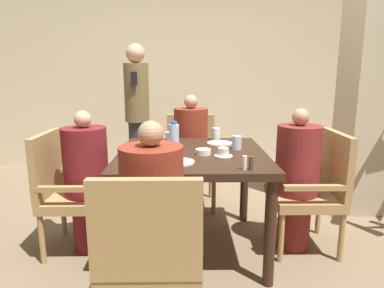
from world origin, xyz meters
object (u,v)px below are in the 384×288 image
Objects in this scene: diner_in_far_chair at (191,152)px; chair_near_corner at (150,252)px; diner_in_near_chair at (153,224)px; plate_main_left at (220,143)px; diner_in_right_chair at (297,178)px; glass_tall_mid at (216,134)px; teacup_with_saucer at (223,153)px; glass_tall_near at (170,138)px; diner_in_left_chair at (87,180)px; bowl_small at (203,152)px; chair_right_side at (315,187)px; water_bottle at (174,138)px; glass_tall_far at (237,143)px; plate_dessert_center at (179,162)px; chair_left_side at (68,188)px; chair_far_side at (191,157)px; standing_host at (137,112)px; plate_main_right at (135,154)px.

diner_in_far_chair reaches higher than chair_near_corner.
plate_main_left is at bearing 67.66° from diner_in_near_chair.
diner_in_right_chair is 10.28× the size of glass_tall_mid.
glass_tall_near reaches higher than teacup_with_saucer.
diner_in_left_chair is 9.67× the size of bowl_small.
diner_in_left_chair is 0.97m from diner_in_near_chair.
chair_right_side and chair_near_corner have the same top height.
diner_in_left_chair is 0.95× the size of diner_in_far_chair.
water_bottle reaches higher than glass_tall_far.
diner_in_left_chair is at bearing 156.82° from plate_dessert_center.
diner_in_far_chair is 10.72× the size of glass_tall_near.
teacup_with_saucer is at bearing 56.93° from diner_in_near_chair.
glass_tall_mid is at bearing 94.58° from plate_main_left.
diner_in_left_chair reaches higher than teacup_with_saucer.
diner_in_left_chair is 1.08m from chair_near_corner.
water_bottle is at bearing -168.01° from glass_tall_far.
bowl_small is (0.99, -0.07, 0.29)m from chair_left_side.
glass_tall_near is (-0.17, -0.66, 0.32)m from chair_far_side.
chair_left_side is 0.84× the size of diner_in_right_chair.
glass_tall_far is (-0.44, 0.09, 0.26)m from diner_in_right_chair.
diner_in_left_chair is at bearing -175.44° from glass_tall_far.
bowl_small is (-0.70, -0.07, 0.22)m from diner_in_right_chair.
chair_far_side is (0.92, 0.92, 0.00)m from chair_left_side.
chair_far_side is (0.78, 0.92, -0.06)m from diner_in_left_chair.
chair_near_corner is 8.19× the size of bowl_small.
diner_in_far_chair is at bearing 122.99° from glass_tall_mid.
chair_left_side is 0.80× the size of diner_in_far_chair.
diner_in_left_chair is 0.71m from glass_tall_near.
water_bottle is 0.58m from glass_tall_mid.
diner_in_right_chair is 1.02m from glass_tall_near.
plate_main_left is 0.48m from water_bottle.
chair_left_side is 0.15m from diner_in_left_chair.
diner_in_far_chair reaches higher than glass_tall_mid.
plate_main_right is (0.21, -1.57, -0.12)m from standing_host.
diner_in_left_chair is 0.78m from plate_dessert_center.
chair_near_corner is at bearing -108.75° from bowl_small.
standing_host is 1.85m from plate_dessert_center.
glass_tall_near is 0.43m from glass_tall_mid.
diner_in_left_chair is at bearing -156.56° from glass_tall_near.
diner_in_right_chair is 0.74m from bowl_small.
plate_main_left is at bearing 3.50° from glass_tall_near.
chair_far_side reaches higher than glass_tall_mid.
chair_left_side is at bearing 170.80° from plate_main_right.
standing_host is at bearing 107.63° from water_bottle.
chair_near_corner is at bearing -77.53° from plate_main_right.
chair_far_side is at bearing 85.73° from plate_dessert_center.
diner_in_right_chair is at bearing 0.00° from chair_left_side.
chair_left_side is 0.59m from plate_main_right.
diner_in_far_chair is 5.44× the size of plate_dessert_center.
glass_tall_mid reaches higher than teacup_with_saucer.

